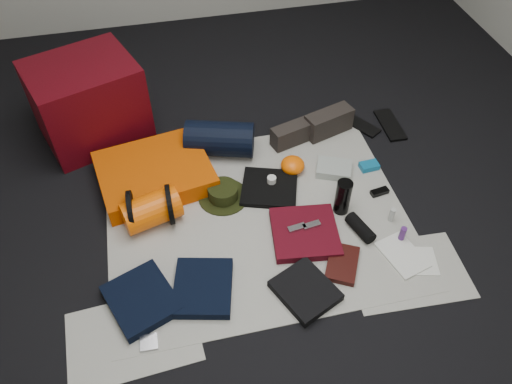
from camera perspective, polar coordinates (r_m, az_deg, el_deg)
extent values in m
cube|color=black|center=(2.72, 0.17, -3.17)|extent=(4.50, 4.50, 0.02)
cube|color=beige|center=(2.71, 0.17, -3.00)|extent=(1.60, 1.30, 0.01)
cube|color=beige|center=(2.40, -13.88, -15.73)|extent=(0.61, 0.44, 0.00)
cube|color=beige|center=(2.62, 16.91, -8.70)|extent=(0.60, 0.43, 0.00)
cube|color=#4F050D|center=(3.22, -18.63, 9.78)|extent=(0.73, 0.68, 0.50)
cube|color=#D64D02|center=(2.92, -11.49, 2.14)|extent=(0.70, 0.61, 0.11)
cylinder|color=#FF5E04|center=(2.69, -11.86, -2.04)|extent=(0.33, 0.25, 0.18)
cylinder|color=black|center=(2.68, -14.04, -2.10)|extent=(0.02, 0.22, 0.22)
cylinder|color=black|center=(2.67, -9.81, -1.41)|extent=(0.03, 0.22, 0.22)
cylinder|color=black|center=(3.01, -4.17, 6.08)|extent=(0.45, 0.32, 0.21)
cylinder|color=black|center=(2.81, -3.75, -0.53)|extent=(0.37, 0.37, 0.01)
cylinder|color=black|center=(2.78, -3.79, 0.04)|extent=(0.17, 0.17, 0.07)
cube|color=#2D2723|center=(3.10, 4.11, 6.61)|extent=(0.28, 0.17, 0.13)
cube|color=#2D2723|center=(3.20, 8.30, 7.89)|extent=(0.33, 0.20, 0.15)
cube|color=black|center=(3.33, 11.80, 7.52)|extent=(0.23, 0.28, 0.01)
cube|color=black|center=(3.38, 15.07, 7.41)|extent=(0.12, 0.31, 0.02)
cube|color=black|center=(2.45, -12.93, -11.87)|extent=(0.38, 0.41, 0.05)
cube|color=black|center=(2.44, -6.09, -10.82)|extent=(0.34, 0.37, 0.05)
cube|color=black|center=(2.43, 5.66, -11.14)|extent=(0.34, 0.35, 0.04)
cube|color=black|center=(2.84, 1.54, 0.46)|extent=(0.38, 0.37, 0.03)
cube|color=#4F0814|center=(2.63, 5.61, -4.66)|extent=(0.38, 0.38, 0.05)
ellipsoid|color=#FF5E04|center=(2.93, 4.21, 3.07)|extent=(0.18, 0.18, 0.09)
cube|color=#979F97|center=(2.96, 8.90, 2.63)|extent=(0.24, 0.22, 0.05)
cylinder|color=black|center=(2.71, 9.90, -0.56)|extent=(0.11, 0.11, 0.21)
cylinder|color=black|center=(2.68, 11.84, -4.03)|extent=(0.12, 0.19, 0.07)
cube|color=#A7A6AB|center=(2.96, 8.89, 2.43)|extent=(0.13, 0.11, 0.04)
cube|color=#0E638F|center=(3.03, 12.80, 2.93)|extent=(0.11, 0.08, 0.03)
cylinder|color=#50226F|center=(2.69, 16.38, -4.65)|extent=(0.04, 0.04, 0.10)
cylinder|color=#B5B9B4|center=(2.76, 15.28, -2.53)|extent=(0.04, 0.04, 0.09)
cube|color=black|center=(2.55, 9.84, -8.06)|extent=(0.24, 0.27, 0.03)
cube|color=silver|center=(2.66, 16.38, -6.91)|extent=(0.23, 0.29, 0.01)
cube|color=silver|center=(2.67, 18.54, -7.48)|extent=(0.17, 0.20, 0.01)
cube|color=black|center=(2.90, 13.94, 0.02)|extent=(0.11, 0.06, 0.03)
cube|color=#A7A6AB|center=(2.36, -12.14, -16.45)|extent=(0.08, 0.08, 0.01)
cylinder|color=silver|center=(2.84, 1.80, 1.42)|extent=(0.05, 0.05, 0.04)
cube|color=#A7A6AB|center=(2.61, 4.69, -4.08)|extent=(0.10, 0.05, 0.01)
cube|color=#A7A6AB|center=(2.63, 6.37, -3.77)|extent=(0.10, 0.05, 0.01)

